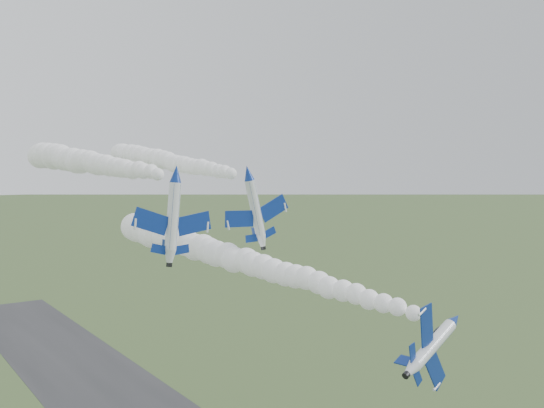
% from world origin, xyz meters
% --- Properties ---
extents(jet_lead, '(4.03, 11.25, 8.73)m').
position_xyz_m(jet_lead, '(10.99, -11.73, 29.06)').
color(jet_lead, white).
extents(smoke_trail_jet_lead, '(16.91, 62.98, 4.95)m').
position_xyz_m(smoke_trail_jet_lead, '(5.43, 21.95, 31.69)').
color(smoke_trail_jet_lead, white).
extents(jet_pair_left, '(11.29, 13.67, 3.43)m').
position_xyz_m(jet_pair_left, '(-4.68, 21.77, 44.21)').
color(jet_pair_left, white).
extents(smoke_trail_jet_pair_left, '(5.79, 64.53, 5.47)m').
position_xyz_m(smoke_trail_jet_pair_left, '(-5.19, 57.38, 45.99)').
color(smoke_trail_jet_pair_left, white).
extents(jet_pair_right, '(10.29, 12.62, 3.68)m').
position_xyz_m(jet_pair_right, '(6.21, 20.89, 44.27)').
color(jet_pair_right, white).
extents(smoke_trail_jet_pair_right, '(8.64, 64.98, 4.58)m').
position_xyz_m(smoke_trail_jet_pair_right, '(9.34, 56.48, 46.44)').
color(smoke_trail_jet_pair_right, white).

